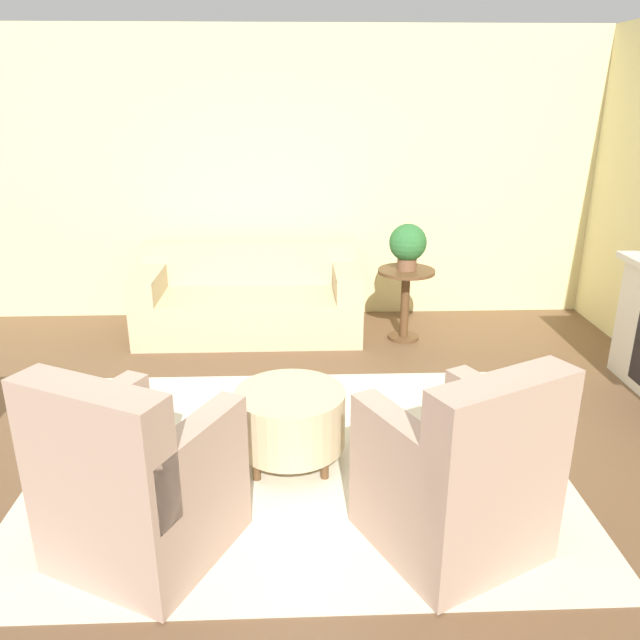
# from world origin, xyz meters

# --- Properties ---
(ground_plane) EXTENTS (16.00, 16.00, 0.00)m
(ground_plane) POSITION_xyz_m (0.00, 0.00, 0.00)
(ground_plane) COLOR brown
(wall_back) EXTENTS (9.66, 0.12, 2.80)m
(wall_back) POSITION_xyz_m (0.00, 2.89, 1.40)
(wall_back) COLOR beige
(wall_back) RESTS_ON ground_plane
(rug) EXTENTS (3.24, 2.51, 0.01)m
(rug) POSITION_xyz_m (0.00, 0.00, 0.01)
(rug) COLOR beige
(rug) RESTS_ON ground_plane
(couch) EXTENTS (2.09, 0.88, 0.84)m
(couch) POSITION_xyz_m (-0.45, 2.28, 0.31)
(couch) COLOR #C6B289
(couch) RESTS_ON ground_plane
(armchair_left) EXTENTS (1.01, 1.02, 1.03)m
(armchair_left) POSITION_xyz_m (-0.79, -0.82, 0.40)
(armchair_left) COLOR tan
(armchair_left) RESTS_ON rug
(armchair_right) EXTENTS (1.01, 1.02, 1.03)m
(armchair_right) POSITION_xyz_m (0.79, -0.82, 0.40)
(armchair_right) COLOR tan
(armchair_right) RESTS_ON rug
(ottoman_table) EXTENTS (0.68, 0.68, 0.48)m
(ottoman_table) POSITION_xyz_m (-0.05, 0.00, 0.31)
(ottoman_table) COLOR #C6B289
(ottoman_table) RESTS_ON rug
(side_table) EXTENTS (0.52, 0.52, 0.68)m
(side_table) POSITION_xyz_m (1.00, 2.06, 0.46)
(side_table) COLOR brown
(side_table) RESTS_ON ground_plane
(potted_plant_on_side_table) EXTENTS (0.34, 0.34, 0.42)m
(potted_plant_on_side_table) POSITION_xyz_m (1.00, 2.06, 0.91)
(potted_plant_on_side_table) COLOR brown
(potted_plant_on_side_table) RESTS_ON side_table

